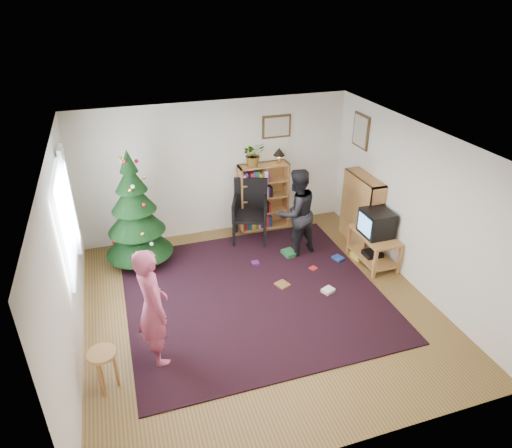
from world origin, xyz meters
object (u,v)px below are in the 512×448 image
object	(u,v)px
picture_back	(276,127)
stool	(103,361)
crt_tv	(377,223)
person_by_chair	(296,213)
bookshelf_right	(361,210)
picture_right	(361,131)
person_standing	(153,307)
christmas_tree	(136,219)
potted_plant	(253,154)
bookshelf_back	(263,196)
tv_stand	(374,246)
table_lamp	(279,153)
armchair	(248,207)

from	to	relation	value
picture_back	stool	size ratio (longest dim) A/B	0.99
crt_tv	person_by_chair	bearing A→B (deg)	147.57
bookshelf_right	stool	size ratio (longest dim) A/B	2.34
picture_right	person_standing	xyz separation A→B (m)	(-4.03, -2.36, -1.15)
christmas_tree	bookshelf_right	bearing A→B (deg)	-7.80
person_by_chair	potted_plant	distance (m)	1.38
bookshelf_back	stool	xyz separation A→B (m)	(-3.06, -3.27, -0.23)
potted_plant	stool	bearing A→B (deg)	-131.18
christmas_tree	stool	bearing A→B (deg)	-103.52
bookshelf_right	person_by_chair	xyz separation A→B (m)	(-1.26, 0.03, 0.12)
picture_back	crt_tv	size ratio (longest dim) A/B	1.12
bookshelf_back	tv_stand	bearing A→B (deg)	-53.12
stool	table_lamp	bearing A→B (deg)	44.22
person_standing	potted_plant	xyz separation A→B (m)	(2.22, 2.95, 0.72)
bookshelf_back	bookshelf_right	size ratio (longest dim) A/B	1.00
picture_right	table_lamp	distance (m)	1.51
picture_right	tv_stand	distance (m)	2.05
armchair	person_by_chair	bearing A→B (deg)	-31.92
picture_back	crt_tv	bearing A→B (deg)	-61.26
picture_right	person_standing	size ratio (longest dim) A/B	0.37
armchair	stool	distance (m)	4.00
picture_right	person_standing	distance (m)	4.81
bookshelf_right	person_by_chair	world-z (taller)	person_by_chair
picture_right	armchair	size ratio (longest dim) A/B	0.53
stool	armchair	bearing A→B (deg)	48.21
christmas_tree	bookshelf_right	xyz separation A→B (m)	(3.89, -0.53, -0.18)
person_standing	potted_plant	bearing A→B (deg)	-49.90
picture_back	picture_right	world-z (taller)	picture_right
picture_back	tv_stand	distance (m)	2.75
armchair	person_standing	world-z (taller)	person_standing
picture_right	bookshelf_right	size ratio (longest dim) A/B	0.46
crt_tv	armchair	world-z (taller)	armchair
bookshelf_back	armchair	distance (m)	0.49
tv_stand	armchair	world-z (taller)	armchair
person_by_chair	bookshelf_back	bearing A→B (deg)	-92.81
bookshelf_back	picture_back	bearing A→B (deg)	25.06
bookshelf_back	picture_right	bearing A→B (deg)	-20.08
person_by_chair	potted_plant	size ratio (longest dim) A/B	3.56
armchair	table_lamp	world-z (taller)	table_lamp
picture_right	tv_stand	bearing A→B (deg)	-101.80
picture_back	table_lamp	xyz separation A→B (m)	(0.01, -0.14, -0.45)
picture_back	bookshelf_back	distance (m)	1.32
stool	person_by_chair	world-z (taller)	person_by_chair
picture_right	armchair	distance (m)	2.43
picture_back	person_by_chair	world-z (taller)	picture_back
person_by_chair	picture_back	bearing A→B (deg)	-107.43
christmas_tree	tv_stand	bearing A→B (deg)	-18.02
person_by_chair	picture_right	bearing A→B (deg)	-174.54
picture_right	person_standing	bearing A→B (deg)	-149.70
stool	potted_plant	xyz separation A→B (m)	(2.86, 3.27, 1.09)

